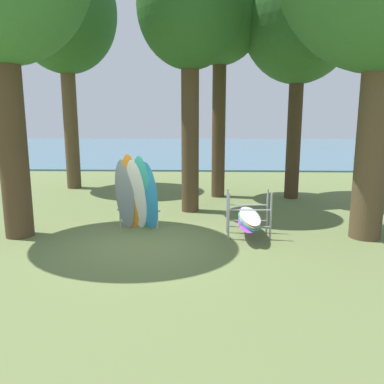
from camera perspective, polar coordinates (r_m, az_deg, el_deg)
name	(u,v)px	position (r m, az deg, el deg)	size (l,w,h in m)	color
ground_plane	(148,244)	(9.81, -6.63, -7.80)	(80.00, 80.00, 0.00)	olive
lake_water	(191,148)	(40.82, -0.09, 6.60)	(80.00, 36.00, 0.10)	#477084
tree_mid_behind	(220,17)	(15.81, 4.23, 24.70)	(3.33, 3.33, 8.98)	#4C3823
tree_far_left_back	(190,11)	(13.25, -0.30, 25.40)	(3.36, 3.36, 8.54)	#4C3823
tree_far_right_back	(64,14)	(18.64, -18.57, 23.91)	(4.44, 4.44, 10.15)	brown
tree_deep_back	(300,16)	(16.00, 15.85, 23.98)	(4.35, 4.35, 9.43)	#42301E
leaning_board_pile	(137,195)	(10.73, -8.29, -0.43)	(1.27, 0.79, 2.22)	gray
board_storage_rack	(249,218)	(10.40, 8.50, -3.91)	(1.15, 2.13, 1.25)	#9EA0A5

